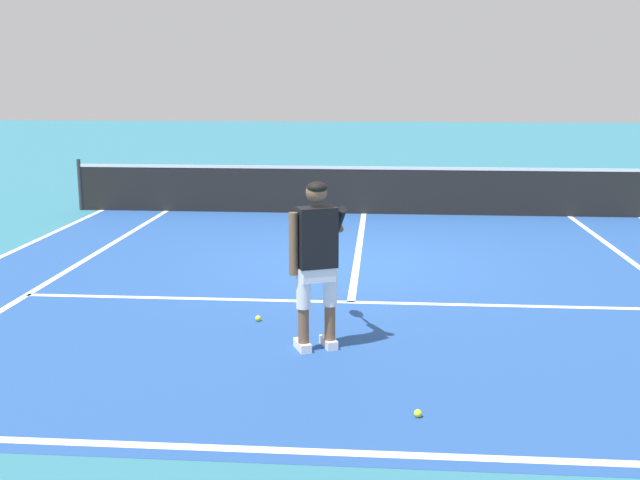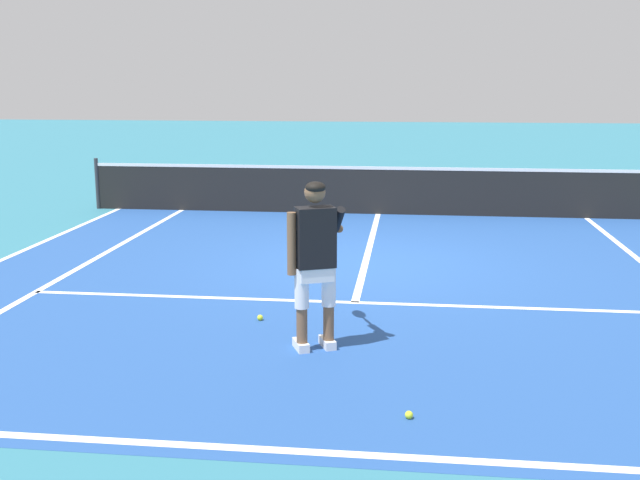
# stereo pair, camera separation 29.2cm
# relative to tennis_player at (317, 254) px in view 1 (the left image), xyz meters

# --- Properties ---
(ground_plane) EXTENTS (80.00, 80.00, 0.00)m
(ground_plane) POSITION_rel_tennis_player_xyz_m (0.28, 3.73, -0.99)
(ground_plane) COLOR teal
(court_inner_surface) EXTENTS (10.98, 10.69, 0.00)m
(court_inner_surface) POSITION_rel_tennis_player_xyz_m (0.28, 2.93, -0.99)
(court_inner_surface) COLOR #234C93
(court_inner_surface) RESTS_ON ground
(line_baseline) EXTENTS (10.98, 0.10, 0.01)m
(line_baseline) POSITION_rel_tennis_player_xyz_m (0.28, -2.21, -0.99)
(line_baseline) COLOR white
(line_baseline) RESTS_ON ground
(line_service) EXTENTS (8.23, 0.10, 0.01)m
(line_service) POSITION_rel_tennis_player_xyz_m (0.28, 1.68, -0.99)
(line_service) COLOR white
(line_service) RESTS_ON ground
(line_centre_service) EXTENTS (0.10, 6.40, 0.01)m
(line_centre_service) POSITION_rel_tennis_player_xyz_m (0.28, 4.88, -0.99)
(line_centre_service) COLOR white
(line_centre_service) RESTS_ON ground
(line_singles_left) EXTENTS (0.10, 10.29, 0.01)m
(line_singles_left) POSITION_rel_tennis_player_xyz_m (-3.83, 2.93, -0.99)
(line_singles_left) COLOR white
(line_singles_left) RESTS_ON ground
(tennis_net) EXTENTS (11.96, 0.08, 1.07)m
(tennis_net) POSITION_rel_tennis_player_xyz_m (0.28, 8.08, -0.49)
(tennis_net) COLOR #333338
(tennis_net) RESTS_ON ground
(tennis_player) EXTENTS (0.57, 1.23, 1.71)m
(tennis_player) POSITION_rel_tennis_player_xyz_m (0.00, 0.00, 0.00)
(tennis_player) COLOR white
(tennis_player) RESTS_ON ground
(tennis_ball_near_feet) EXTENTS (0.07, 0.07, 0.07)m
(tennis_ball_near_feet) POSITION_rel_tennis_player_xyz_m (-0.74, 0.85, -0.96)
(tennis_ball_near_feet) COLOR #CCE02D
(tennis_ball_near_feet) RESTS_ON ground
(tennis_ball_by_baseline) EXTENTS (0.07, 0.07, 0.07)m
(tennis_ball_by_baseline) POSITION_rel_tennis_player_xyz_m (0.95, -1.55, -0.96)
(tennis_ball_by_baseline) COLOR #CCE02D
(tennis_ball_by_baseline) RESTS_ON ground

